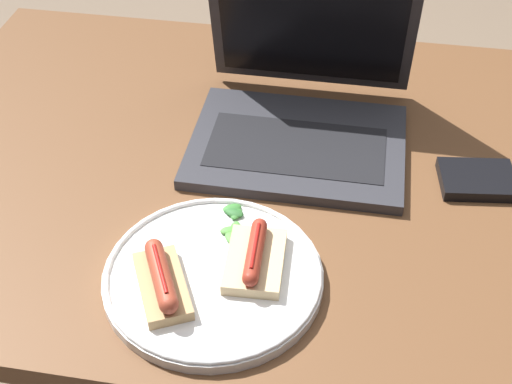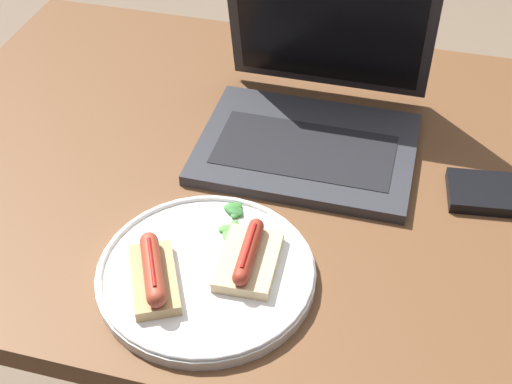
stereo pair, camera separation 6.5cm
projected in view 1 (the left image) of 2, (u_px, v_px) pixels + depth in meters
The scene contains 7 objects.
desk at pixel (326, 205), 1.16m from camera, with size 1.40×0.85×0.73m.
laptop at pixel (302, 111), 1.15m from camera, with size 0.34×0.31×0.25m.
plate at pixel (213, 276), 0.93m from camera, with size 0.29×0.29×0.02m.
sausage_toast_left at pixel (255, 258), 0.93m from camera, with size 0.08×0.12×0.04m.
sausage_toast_middle at pixel (162, 281), 0.90m from camera, with size 0.10×0.13×0.04m.
salad_pile at pixel (233, 221), 1.00m from camera, with size 0.04×0.09×0.01m.
external_drive at pixel (477, 180), 1.08m from camera, with size 0.12×0.10×0.02m.
Camera 1 is at (0.03, -0.85, 1.45)m, focal length 50.00 mm.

